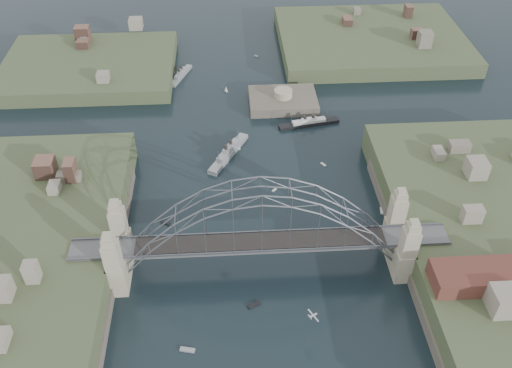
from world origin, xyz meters
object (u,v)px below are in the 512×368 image
object	(u,v)px
naval_cruiser_near	(229,153)
fort_island	(283,105)
bridge	(261,229)
ocean_liner	(309,123)
naval_cruiser_far	(181,75)
wharf_shed	(481,277)

from	to	relation	value
naval_cruiser_near	fort_island	bearing A→B (deg)	55.45
bridge	ocean_liner	distance (m)	61.60
naval_cruiser_near	naval_cruiser_far	world-z (taller)	naval_cruiser_near
wharf_shed	naval_cruiser_far	bearing A→B (deg)	122.44
wharf_shed	naval_cruiser_far	distance (m)	123.99
ocean_liner	naval_cruiser_far	bearing A→B (deg)	141.44
naval_cruiser_near	ocean_liner	xyz separation A→B (m)	(25.39, 14.26, -0.21)
fort_island	wharf_shed	world-z (taller)	wharf_shed
naval_cruiser_near	ocean_liner	world-z (taller)	naval_cruiser_near
wharf_shed	fort_island	bearing A→B (deg)	110.85
bridge	naval_cruiser_far	bearing A→B (deg)	103.88
bridge	wharf_shed	distance (m)	46.23
fort_island	naval_cruiser_near	world-z (taller)	naval_cruiser_near
naval_cruiser_near	naval_cruiser_far	distance (m)	49.76
naval_cruiser_far	ocean_liner	distance (m)	52.77
bridge	ocean_liner	world-z (taller)	bridge
fort_island	naval_cruiser_near	xyz separation A→B (m)	(-18.46, -26.80, 1.29)
bridge	wharf_shed	world-z (taller)	bridge
fort_island	wharf_shed	xyz separation A→B (m)	(32.00, -84.00, 10.34)
fort_island	naval_cruiser_near	bearing A→B (deg)	-124.55
naval_cruiser_near	bridge	bearing A→B (deg)	-81.50
naval_cruiser_far	ocean_liner	world-z (taller)	naval_cruiser_far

